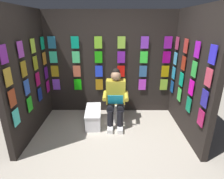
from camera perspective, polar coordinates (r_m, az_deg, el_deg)
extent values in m
plane|color=#B2A899|center=(3.09, -1.17, -21.63)|extent=(30.00, 30.00, 0.00)
cube|color=black|center=(4.26, -0.65, 8.02)|extent=(3.01, 0.10, 2.33)
cube|color=#8346E1|center=(4.51, -17.01, 1.51)|extent=(0.17, 0.01, 0.26)
cube|color=#14BC0B|center=(4.38, -10.65, 1.54)|extent=(0.17, 0.01, 0.26)
cube|color=#9C6B0F|center=(4.32, -4.01, 1.55)|extent=(0.17, 0.01, 0.26)
cube|color=#76B213|center=(4.31, 2.74, 1.54)|extent=(0.17, 0.01, 0.26)
cube|color=#CD3BE3|center=(4.36, 9.43, 1.51)|extent=(0.17, 0.01, 0.26)
cube|color=#95C234|center=(4.47, 15.88, 1.46)|extent=(0.17, 0.01, 0.26)
cube|color=gold|center=(4.42, -17.43, 5.48)|extent=(0.17, 0.01, 0.26)
cube|color=#B8573C|center=(4.29, -10.93, 5.63)|extent=(0.17, 0.01, 0.26)
cube|color=blue|center=(4.22, -4.12, 5.71)|extent=(0.17, 0.01, 0.26)
cube|color=red|center=(4.22, 2.81, 5.71)|extent=(0.17, 0.01, 0.26)
cube|color=#31629C|center=(4.27, 9.68, 5.62)|extent=(0.17, 0.01, 0.26)
cube|color=#B48809|center=(4.38, 16.28, 5.47)|extent=(0.17, 0.01, 0.26)
cube|color=#38DCAE|center=(4.36, -17.87, 9.59)|extent=(0.17, 0.01, 0.26)
cube|color=#44CD79|center=(4.23, -11.22, 9.87)|extent=(0.17, 0.01, 0.26)
cube|color=#1DA50F|center=(4.16, -4.23, 10.03)|extent=(0.17, 0.01, 0.26)
cube|color=purple|center=(4.15, 2.89, 10.03)|extent=(0.17, 0.01, 0.26)
cube|color=#38EA3E|center=(4.20, 9.94, 9.89)|extent=(0.17, 0.01, 0.26)
cube|color=#940871|center=(4.31, 16.70, 9.62)|extent=(0.17, 0.01, 0.26)
cube|color=teal|center=(4.31, -18.34, 13.80)|extent=(0.17, 0.01, 0.26)
cube|color=#0A9775|center=(4.18, -11.52, 14.23)|extent=(0.17, 0.01, 0.26)
cube|color=#77C329|center=(4.11, -4.35, 14.46)|extent=(0.17, 0.01, 0.26)
cube|color=#8DC23D|center=(4.10, 2.97, 14.48)|extent=(0.17, 0.01, 0.26)
cube|color=purple|center=(4.16, 10.21, 14.27)|extent=(0.17, 0.01, 0.26)
cube|color=purple|center=(4.27, 17.14, 13.87)|extent=(0.17, 0.01, 0.26)
cube|color=black|center=(3.63, 23.67, 4.16)|extent=(0.10, 1.81, 2.33)
cube|color=#13489B|center=(4.38, 18.24, 0.85)|extent=(0.01, 0.17, 0.26)
cube|color=#4DE85C|center=(3.95, 20.27, -1.48)|extent=(0.01, 0.17, 0.26)
cube|color=#149465|center=(3.54, 22.79, -4.36)|extent=(0.01, 0.17, 0.26)
cube|color=#B31957|center=(3.14, 26.00, -7.98)|extent=(0.01, 0.17, 0.26)
cube|color=#2BA0DD|center=(4.29, 18.70, 4.93)|extent=(0.01, 0.17, 0.26)
cube|color=#0DAF85|center=(3.85, 20.84, 3.00)|extent=(0.01, 0.17, 0.26)
cube|color=#F111C4|center=(3.42, 23.51, 0.58)|extent=(0.01, 0.17, 0.26)
cube|color=#312BA9|center=(3.01, 26.93, -2.53)|extent=(0.01, 0.17, 0.26)
cube|color=#4EBFEB|center=(4.23, 19.19, 9.15)|extent=(0.01, 0.17, 0.26)
cube|color=#AF301B|center=(3.78, 21.45, 7.68)|extent=(0.01, 0.17, 0.26)
cube|color=green|center=(3.34, 24.28, 5.80)|extent=(0.01, 0.17, 0.26)
cube|color=#DA435F|center=(2.92, 27.92, 3.35)|extent=(0.01, 0.17, 0.26)
cube|color=#B53A64|center=(4.18, 19.71, 13.48)|extent=(0.01, 0.17, 0.26)
cube|color=#C63830|center=(3.73, 22.09, 12.52)|extent=(0.01, 0.17, 0.26)
cube|color=#AE1BCF|center=(3.28, 25.09, 11.26)|extent=(0.01, 0.17, 0.26)
cube|color=#342CEE|center=(2.85, 28.98, 9.56)|extent=(0.01, 0.17, 0.26)
cube|color=black|center=(3.69, -25.08, 4.19)|extent=(0.10, 1.81, 2.33)
cube|color=#46D9CE|center=(3.20, -27.74, -7.72)|extent=(0.01, 0.17, 0.26)
cube|color=green|center=(3.59, -24.31, -4.20)|extent=(0.01, 0.17, 0.26)
cube|color=navy|center=(4.00, -21.58, -1.37)|extent=(0.01, 0.17, 0.26)
cube|color=#AA1581|center=(4.43, -19.37, 0.92)|extent=(0.01, 0.17, 0.26)
cube|color=#9E3F21|center=(3.08, -28.71, -2.36)|extent=(0.01, 0.17, 0.26)
cube|color=blue|center=(3.48, -25.06, 0.66)|extent=(0.01, 0.17, 0.26)
cube|color=#AB1260|center=(3.91, -22.18, 3.04)|extent=(0.01, 0.17, 0.26)
cube|color=#51148C|center=(4.34, -19.86, 4.95)|extent=(0.01, 0.17, 0.26)
cube|color=#B6912F|center=(2.99, -29.73, 3.39)|extent=(0.01, 0.17, 0.26)
cube|color=olive|center=(3.40, -25.86, 5.80)|extent=(0.01, 0.17, 0.26)
cube|color=#999F22|center=(3.83, -22.81, 7.66)|extent=(0.01, 0.17, 0.26)
cube|color=orange|center=(4.27, -20.38, 9.12)|extent=(0.01, 0.17, 0.26)
cube|color=#762595|center=(2.92, -30.83, 9.44)|extent=(0.01, 0.17, 0.26)
cube|color=purple|center=(3.35, -26.70, 11.15)|extent=(0.01, 0.17, 0.26)
cube|color=#B3DD3E|center=(3.78, -23.48, 12.42)|extent=(0.01, 0.17, 0.26)
cube|color=#11AB76|center=(4.23, -20.91, 13.41)|extent=(0.01, 0.17, 0.26)
cylinder|color=white|center=(4.10, 1.14, -6.86)|extent=(0.38, 0.38, 0.40)
cylinder|color=white|center=(4.01, 1.16, -4.16)|extent=(0.41, 0.41, 0.02)
cube|color=white|center=(4.18, 1.26, -0.59)|extent=(0.39, 0.19, 0.36)
cylinder|color=white|center=(4.10, 1.23, -1.03)|extent=(0.39, 0.08, 0.39)
cube|color=gold|center=(3.87, 1.20, -0.67)|extent=(0.41, 0.23, 0.52)
sphere|color=tan|center=(3.73, 1.23, 4.26)|extent=(0.21, 0.21, 0.21)
sphere|color=black|center=(3.75, 1.24, 5.38)|extent=(0.17, 0.17, 0.17)
cylinder|color=black|center=(3.79, 2.62, -5.24)|extent=(0.16, 0.41, 0.15)
cylinder|color=black|center=(3.79, -0.41, -5.19)|extent=(0.16, 0.41, 0.15)
cylinder|color=black|center=(3.73, 2.57, -9.57)|extent=(0.12, 0.12, 0.42)
cylinder|color=black|center=(3.74, -0.54, -9.52)|extent=(0.12, 0.12, 0.42)
cube|color=white|center=(3.77, 2.53, -12.23)|extent=(0.12, 0.26, 0.09)
cube|color=white|center=(3.77, -0.58, -12.18)|extent=(0.12, 0.26, 0.09)
cylinder|color=gold|center=(3.72, 4.53, -2.08)|extent=(0.09, 0.31, 0.13)
cylinder|color=gold|center=(3.73, -2.25, -1.98)|extent=(0.09, 0.31, 0.13)
cube|color=#1798BD|center=(3.58, 1.07, -3.23)|extent=(0.30, 0.14, 0.23)
cube|color=silver|center=(3.97, -5.84, -8.62)|extent=(0.34, 0.71, 0.31)
cube|color=white|center=(3.89, -5.93, -6.39)|extent=(0.36, 0.74, 0.03)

